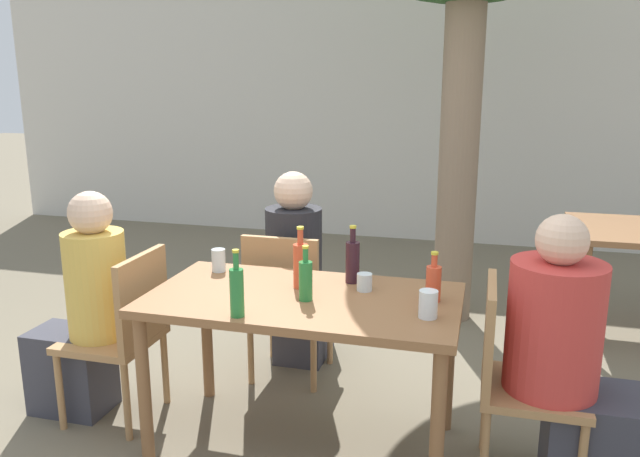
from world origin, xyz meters
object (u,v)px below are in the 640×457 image
object	(u,v)px
patio_chair_0	(125,327)
green_bottle_3	(306,279)
drinking_glass_2	(364,282)
dining_table_front	(303,314)
soda_bottle_0	(301,264)
drinking_glass_1	(428,304)
person_seated_0	(85,318)
patio_chair_2	(287,299)
person_seated_1	(570,369)
wine_bottle_2	(353,261)
soda_bottle_4	(433,282)
person_seated_2	(298,279)
drinking_glass_0	(219,260)
green_bottle_1	(237,291)
patio_chair_1	(513,371)

from	to	relation	value
patio_chair_0	green_bottle_3	xyz separation A→B (m)	(0.98, -0.05, 0.36)
drinking_glass_2	dining_table_front	bearing A→B (deg)	-150.86
soda_bottle_0	drinking_glass_1	world-z (taller)	soda_bottle_0
patio_chair_0	person_seated_0	xyz separation A→B (m)	(-0.24, -0.00, 0.03)
dining_table_front	patio_chair_2	xyz separation A→B (m)	(-0.29, 0.62, -0.17)
patio_chair_2	person_seated_1	size ratio (longest dim) A/B	0.74
person_seated_1	drinking_glass_2	bearing A→B (deg)	81.04
wine_bottle_2	drinking_glass_2	bearing A→B (deg)	-52.41
person_seated_1	soda_bottle_4	world-z (taller)	person_seated_1
patio_chair_0	green_bottle_3	world-z (taller)	green_bottle_3
green_bottle_3	person_seated_2	bearing A→B (deg)	109.19
wine_bottle_2	green_bottle_3	distance (m)	0.34
person_seated_2	person_seated_1	bearing A→B (deg)	149.75
drinking_glass_0	patio_chair_2	bearing A→B (deg)	56.87
patio_chair_2	person_seated_0	xyz separation A→B (m)	(-0.90, -0.62, 0.03)
soda_bottle_4	person_seated_0	bearing A→B (deg)	-177.23
green_bottle_1	green_bottle_3	world-z (taller)	green_bottle_1
green_bottle_3	drinking_glass_0	distance (m)	0.64
patio_chair_0	person_seated_1	world-z (taller)	person_seated_1
person_seated_0	person_seated_1	distance (m)	2.37
dining_table_front	soda_bottle_0	world-z (taller)	soda_bottle_0
patio_chair_0	green_bottle_1	size ratio (longest dim) A/B	3.09
patio_chair_1	person_seated_2	size ratio (longest dim) A/B	0.73
green_bottle_1	drinking_glass_2	bearing A→B (deg)	45.68
soda_bottle_0	drinking_glass_2	size ratio (longest dim) A/B	3.61
patio_chair_2	green_bottle_1	xyz separation A→B (m)	(0.09, -0.94, 0.37)
soda_bottle_4	drinking_glass_1	bearing A→B (deg)	-90.50
patio_chair_2	person_seated_1	bearing A→B (deg)	156.99
patio_chair_1	soda_bottle_0	bearing A→B (deg)	83.80
person_seated_1	patio_chair_1	bearing A→B (deg)	90.00
dining_table_front	drinking_glass_0	size ratio (longest dim) A/B	12.11
wine_bottle_2	green_bottle_3	xyz separation A→B (m)	(-0.15, -0.30, -0.01)
person_seated_1	drinking_glass_2	distance (m)	0.96
drinking_glass_0	drinking_glass_1	world-z (taller)	same
patio_chair_1	patio_chair_0	bearing A→B (deg)	90.00
drinking_glass_0	soda_bottle_0	bearing A→B (deg)	-15.97
person_seated_1	patio_chair_0	bearing A→B (deg)	90.00
drinking_glass_0	drinking_glass_1	distance (m)	1.18
person_seated_0	green_bottle_3	bearing A→B (deg)	87.44
green_bottle_1	dining_table_front	bearing A→B (deg)	58.81
drinking_glass_0	soda_bottle_4	bearing A→B (deg)	-8.25
dining_table_front	patio_chair_0	distance (m)	0.96
dining_table_front	soda_bottle_0	bearing A→B (deg)	112.24
soda_bottle_4	drinking_glass_0	distance (m)	1.13
person_seated_2	drinking_glass_0	xyz separation A→B (m)	(-0.24, -0.61, 0.27)
dining_table_front	patio_chair_1	world-z (taller)	patio_chair_1
patio_chair_0	drinking_glass_1	world-z (taller)	patio_chair_0
green_bottle_3	soda_bottle_4	size ratio (longest dim) A/B	1.11
person_seated_0	patio_chair_0	bearing A→B (deg)	90.00
dining_table_front	patio_chair_0	world-z (taller)	patio_chair_0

